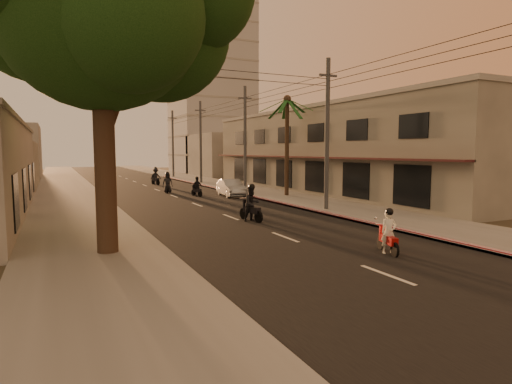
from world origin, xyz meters
TOP-DOWN VIEW (x-y plane):
  - ground at (0.00, 0.00)m, footprint 160.00×160.00m
  - road at (0.00, 20.00)m, footprint 10.00×140.00m
  - sidewalk_right at (7.50, 20.00)m, footprint 5.00×140.00m
  - sidewalk_left at (-7.50, 20.00)m, footprint 5.00×140.00m
  - curb_stripe at (5.10, 15.00)m, footprint 0.20×60.00m
  - shophouse_row at (13.95, 18.00)m, footprint 8.80×34.20m
  - distant_tower at (16.00, 56.00)m, footprint 12.10×12.10m
  - broadleaf_tree at (-6.61, 2.14)m, footprint 9.60×8.70m
  - palm_tree at (8.00, 16.00)m, footprint 5.00×5.00m
  - utility_poles at (6.20, 20.00)m, footprint 1.20×48.26m
  - filler_right at (14.00, 45.00)m, footprint 8.00×14.00m
  - filler_left_far at (-14.00, 52.00)m, footprint 8.00×14.00m
  - scooter_red at (1.89, -1.98)m, footprint 0.86×1.60m
  - scooter_mid_a at (0.49, 6.36)m, footprint 1.11×1.96m
  - scooter_mid_b at (1.63, 19.08)m, footprint 1.03×1.61m
  - scooter_far_a at (0.22, 22.85)m, footprint 1.13×1.83m
  - scooter_far_b at (1.24, 32.21)m, footprint 1.42×1.93m
  - parked_car at (4.09, 17.94)m, footprint 2.26×4.42m

SIDE VIEW (x-z plane):
  - ground at x=0.00m, z-range 0.00..0.00m
  - road at x=0.00m, z-range 0.00..0.02m
  - sidewalk_right at x=7.50m, z-range 0.00..0.12m
  - sidewalk_left at x=-7.50m, z-range 0.00..0.12m
  - curb_stripe at x=5.10m, z-range 0.00..0.20m
  - parked_car at x=4.09m, z-range 0.00..1.36m
  - scooter_mid_b at x=1.63m, z-range -0.07..1.52m
  - scooter_red at x=1.89m, z-range -0.09..1.53m
  - scooter_far_a at x=0.22m, z-range -0.09..1.75m
  - scooter_far_b at x=1.24m, z-range -0.08..1.83m
  - scooter_mid_a at x=0.49m, z-range -0.09..1.85m
  - filler_right at x=14.00m, z-range 0.00..6.00m
  - filler_left_far at x=-14.00m, z-range 0.00..7.00m
  - shophouse_row at x=13.95m, z-range 0.00..7.30m
  - utility_poles at x=6.20m, z-range 2.04..11.04m
  - palm_tree at x=8.00m, z-range 3.05..11.25m
  - broadleaf_tree at x=-6.61m, z-range 2.43..14.53m
  - distant_tower at x=16.00m, z-range 0.00..28.00m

